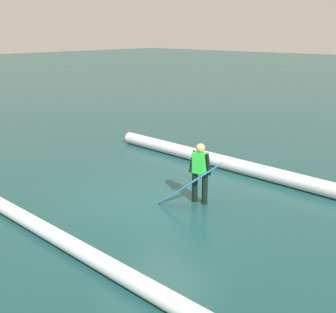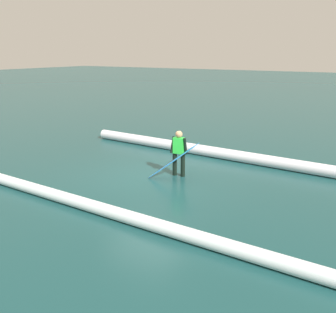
{
  "view_description": "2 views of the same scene",
  "coord_description": "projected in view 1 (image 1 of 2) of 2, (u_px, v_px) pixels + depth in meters",
  "views": [
    {
      "loc": [
        -7.19,
        7.45,
        4.01
      ],
      "look_at": [
        -0.33,
        0.08,
        1.19
      ],
      "focal_mm": 48.56,
      "sensor_mm": 36.0,
      "label": 1
    },
    {
      "loc": [
        -6.63,
        9.5,
        3.85
      ],
      "look_at": [
        -0.94,
        0.35,
        0.87
      ],
      "focal_mm": 40.88,
      "sensor_mm": 36.0,
      "label": 2
    }
  ],
  "objects": [
    {
      "name": "ground_plane",
      "position": [
        160.0,
        200.0,
        11.05
      ],
      "size": [
        134.72,
        134.72,
        0.0
      ],
      "primitive_type": "plane",
      "color": "#184546"
    },
    {
      "name": "surfer",
      "position": [
        200.0,
        170.0,
        10.7
      ],
      "size": [
        0.52,
        0.27,
        1.46
      ],
      "rotation": [
        0.0,
        0.0,
        0.12
      ],
      "color": "black",
      "rests_on": "ground_plane"
    },
    {
      "name": "surfboard",
      "position": [
        190.0,
        183.0,
        10.41
      ],
      "size": [
        1.61,
        0.85,
        1.24
      ],
      "color": "#268CE5",
      "rests_on": "ground_plane"
    },
    {
      "name": "wave_crest_foreground",
      "position": [
        321.0,
        187.0,
        11.37
      ],
      "size": [
        15.12,
        1.17,
        0.4
      ],
      "primitive_type": "cylinder",
      "rotation": [
        0.0,
        1.57,
        -0.05
      ],
      "color": "white",
      "rests_on": "ground_plane"
    },
    {
      "name": "wave_crest_midground",
      "position": [
        4.0,
        207.0,
        10.23
      ],
      "size": [
        23.57,
        1.05,
        0.31
      ],
      "primitive_type": "cylinder",
      "rotation": [
        0.0,
        1.57,
        -0.03
      ],
      "color": "white",
      "rests_on": "ground_plane"
    }
  ]
}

